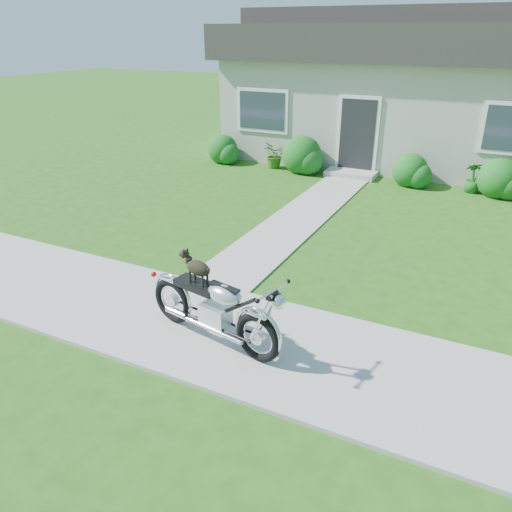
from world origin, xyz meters
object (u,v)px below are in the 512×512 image
(house, at_px, (434,89))
(potted_plant_left, at_px, (275,155))
(potted_plant_right, at_px, (473,178))
(motorcycle_with_dog, at_px, (214,306))

(house, bearing_deg, potted_plant_left, -138.20)
(potted_plant_right, xyz_separation_m, motorcycle_with_dog, (-2.41, -8.83, 0.17))
(potted_plant_right, bearing_deg, house, 116.65)
(potted_plant_left, bearing_deg, house, 41.80)
(house, relative_size, potted_plant_left, 16.13)
(house, height_order, potted_plant_right, house)
(potted_plant_left, relative_size, potted_plant_right, 1.01)
(potted_plant_left, bearing_deg, motorcycle_with_dog, -70.23)
(house, height_order, motorcycle_with_dog, house)
(potted_plant_right, height_order, motorcycle_with_dog, motorcycle_with_dog)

